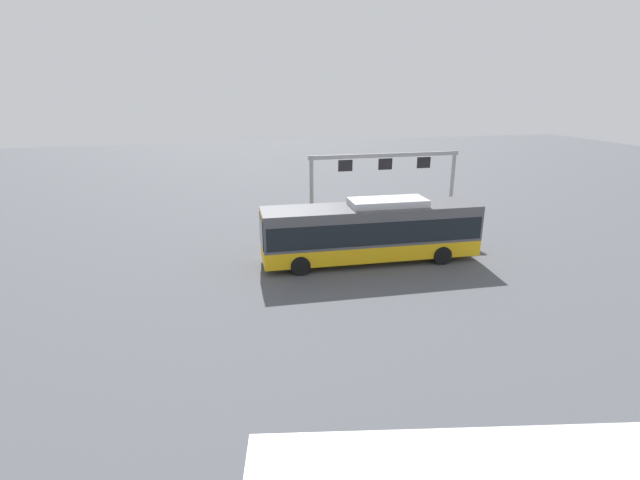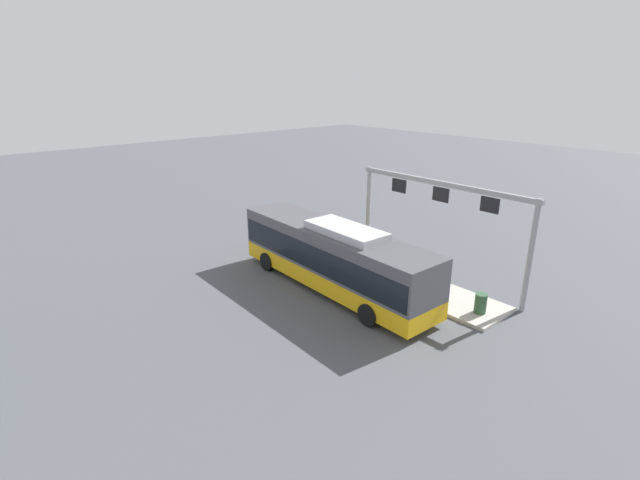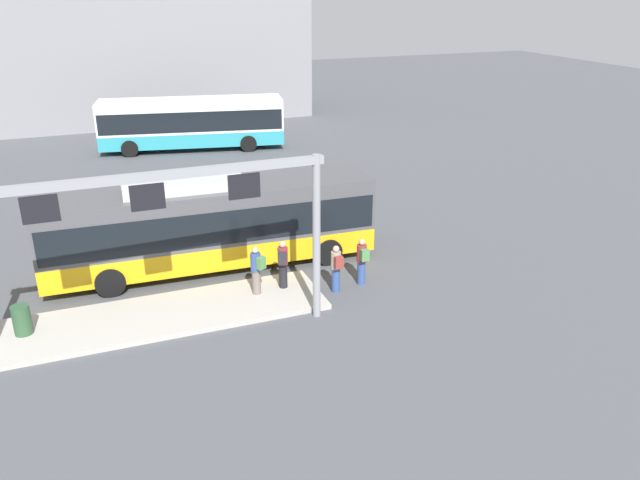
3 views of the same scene
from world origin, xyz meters
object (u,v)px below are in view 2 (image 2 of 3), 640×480
at_px(person_waiting_mid, 349,247).
at_px(trash_bin, 481,303).
at_px(person_waiting_far, 363,251).
at_px(bus_main, 333,255).
at_px(person_boarding, 337,239).
at_px(person_waiting_near, 322,236).

xyz_separation_m(person_waiting_mid, trash_bin, (-8.05, -0.09, -0.44)).
xyz_separation_m(person_waiting_far, trash_bin, (-7.11, 0.04, -0.44)).
distance_m(bus_main, person_boarding, 4.98).
xyz_separation_m(person_boarding, person_waiting_far, (-2.61, 0.51, 0.16)).
bearing_deg(person_waiting_mid, person_waiting_near, -78.08).
bearing_deg(person_waiting_mid, person_boarding, -90.51).
bearing_deg(person_waiting_near, person_boarding, 102.38).
relative_size(bus_main, person_waiting_mid, 7.09).
distance_m(person_boarding, person_waiting_far, 2.66).
bearing_deg(person_waiting_mid, trash_bin, 111.40).
height_order(person_boarding, person_waiting_mid, person_waiting_mid).
bearing_deg(bus_main, person_waiting_far, -72.78).
relative_size(person_waiting_mid, trash_bin, 1.86).
bearing_deg(person_waiting_far, trash_bin, 61.45).
xyz_separation_m(person_waiting_mid, person_waiting_far, (-0.95, -0.13, 0.00)).
height_order(person_waiting_near, person_waiting_far, person_waiting_far).
bearing_deg(trash_bin, person_waiting_near, -1.73).
distance_m(person_waiting_near, trash_bin, 10.77).
distance_m(bus_main, trash_bin, 7.06).
relative_size(person_boarding, person_waiting_far, 1.00).
bearing_deg(person_waiting_far, bus_main, -13.10).
height_order(person_waiting_mid, trash_bin, person_waiting_mid).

